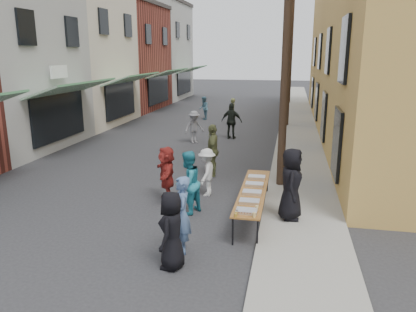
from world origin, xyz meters
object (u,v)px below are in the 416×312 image
at_px(utility_pole_far, 291,52).
at_px(guest_front_a, 172,230).
at_px(serving_table, 253,192).
at_px(catering_tray_sausage, 247,211).
at_px(utility_pole_near, 286,50).
at_px(guest_front_c, 188,183).
at_px(utility_pole_mid, 290,52).
at_px(server, 291,184).

relative_size(utility_pole_far, guest_front_a, 5.37).
relative_size(utility_pole_far, serving_table, 2.25).
height_order(utility_pole_far, serving_table, utility_pole_far).
distance_m(catering_tray_sausage, guest_front_a, 2.03).
distance_m(serving_table, guest_front_a, 3.43).
bearing_deg(guest_front_a, catering_tray_sausage, 140.57).
bearing_deg(utility_pole_near, utility_pole_far, 90.00).
relative_size(serving_table, catering_tray_sausage, 8.00).
height_order(catering_tray_sausage, guest_front_c, guest_front_c).
bearing_deg(guest_front_c, serving_table, 119.76).
bearing_deg(guest_front_a, utility_pole_near, 164.41).
relative_size(utility_pole_mid, catering_tray_sausage, 18.00).
bearing_deg(server, serving_table, 79.02).
xyz_separation_m(utility_pole_far, guest_front_c, (-2.48, -26.89, -3.60)).
distance_m(utility_pole_mid, serving_table, 15.22).
height_order(utility_pole_mid, utility_pole_far, same).
bearing_deg(catering_tray_sausage, guest_front_c, 140.72).
height_order(utility_pole_near, server, utility_pole_near).
bearing_deg(serving_table, guest_front_a, -113.98).
distance_m(utility_pole_far, serving_table, 27.00).
relative_size(utility_pole_mid, guest_front_c, 4.99).
xyz_separation_m(utility_pole_mid, catering_tray_sausage, (-0.67, -16.38, -3.71)).
bearing_deg(server, guest_front_c, 89.99).
distance_m(serving_table, guest_front_c, 1.83).
height_order(catering_tray_sausage, server, server).
bearing_deg(utility_pole_near, utility_pole_mid, 90.00).
xyz_separation_m(serving_table, guest_front_c, (-1.81, -0.17, 0.19)).
distance_m(utility_pole_far, catering_tray_sausage, 28.63).
xyz_separation_m(guest_front_c, server, (2.82, -0.04, 0.16)).
relative_size(utility_pole_far, catering_tray_sausage, 18.00).
distance_m(catering_tray_sausage, guest_front_c, 2.34).
distance_m(utility_pole_far, guest_front_a, 30.15).
xyz_separation_m(utility_pole_near, guest_front_c, (-2.48, -2.89, -3.60)).
distance_m(utility_pole_mid, guest_front_c, 15.52).
bearing_deg(guest_front_c, guest_front_a, 32.49).
height_order(utility_pole_mid, catering_tray_sausage, utility_pole_mid).
distance_m(utility_pole_near, serving_table, 4.71).
bearing_deg(serving_table, server, -11.85).
distance_m(utility_pole_mid, server, 15.33).
distance_m(utility_pole_far, server, 27.16).
bearing_deg(guest_front_a, server, 144.37).
bearing_deg(utility_pole_near, guest_front_a, -109.40).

